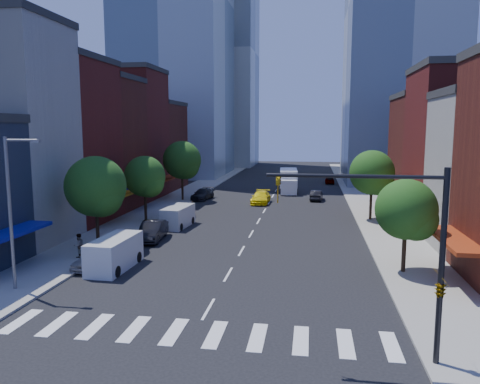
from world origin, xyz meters
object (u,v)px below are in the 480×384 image
object	(u,v)px
box_truck	(288,181)
parked_car_third	(177,213)
cargo_van_near	(114,254)
pedestrian_far	(79,245)
parked_car_front	(94,258)
parked_car_second	(152,231)
traffic_car_far	(330,180)
parked_car_rear	(203,194)
traffic_car_oncoming	(316,195)
cargo_van_far	(178,217)
taxi	(261,197)

from	to	relation	value
box_truck	parked_car_third	bearing A→B (deg)	-117.79
cargo_van_near	pedestrian_far	size ratio (longest dim) A/B	2.97
pedestrian_far	parked_car_front	bearing A→B (deg)	71.54
parked_car_second	parked_car_front	bearing A→B (deg)	-104.21
box_truck	pedestrian_far	xyz separation A→B (m)	(-13.52, -38.61, -0.56)
traffic_car_far	pedestrian_far	xyz separation A→B (m)	(-20.06, -50.15, 0.39)
parked_car_third	box_truck	world-z (taller)	box_truck
parked_car_front	parked_car_rear	bearing A→B (deg)	94.54
parked_car_front	traffic_car_oncoming	size ratio (longest dim) A/B	0.98
box_truck	cargo_van_far	bearing A→B (deg)	-113.32
traffic_car_oncoming	box_truck	distance (m)	8.64
parked_car_rear	parked_car_front	bearing A→B (deg)	-82.93
parked_car_front	cargo_van_far	world-z (taller)	cargo_van_far
cargo_van_far	box_truck	distance (m)	28.25
parked_car_second	parked_car_third	xyz separation A→B (m)	(-0.40, 8.74, -0.06)
traffic_car_far	pedestrian_far	distance (m)	54.01
parked_car_third	box_truck	bearing A→B (deg)	65.06
pedestrian_far	cargo_van_near	bearing A→B (deg)	85.03
cargo_van_near	cargo_van_far	size ratio (longest dim) A/B	1.06
taxi	cargo_van_far	bearing A→B (deg)	-111.43
cargo_van_far	cargo_van_near	bearing A→B (deg)	-86.84
parked_car_rear	box_truck	distance (m)	14.39
parked_car_front	cargo_van_near	bearing A→B (deg)	1.93
traffic_car_oncoming	pedestrian_far	size ratio (longest dim) A/B	2.31
cargo_van_far	taxi	distance (m)	16.69
parked_car_rear	taxi	bearing A→B (deg)	-6.86
parked_car_front	taxi	bearing A→B (deg)	79.01
traffic_car_far	box_truck	size ratio (longest dim) A/B	0.44
parked_car_third	parked_car_rear	size ratio (longest dim) A/B	1.12
traffic_car_far	parked_car_rear	bearing A→B (deg)	49.46
cargo_van_near	parked_car_front	bearing A→B (deg)	178.63
cargo_van_near	taxi	size ratio (longest dim) A/B	1.00
taxi	box_truck	distance (m)	11.65
parked_car_third	traffic_car_oncoming	size ratio (longest dim) A/B	1.35
traffic_car_oncoming	pedestrian_far	xyz separation A→B (m)	(-17.62, -31.06, 0.36)
parked_car_third	parked_car_rear	distance (m)	14.37
parked_car_front	cargo_van_near	xyz separation A→B (m)	(1.52, -0.09, 0.41)
parked_car_third	pedestrian_far	xyz separation A→B (m)	(-3.03, -15.13, 0.27)
parked_car_second	taxi	bearing A→B (deg)	66.32
cargo_van_far	box_truck	world-z (taller)	box_truck
taxi	box_truck	bearing A→B (deg)	76.75
cargo_van_far	pedestrian_far	xyz separation A→B (m)	(-4.04, -12.01, 0.03)
cargo_van_near	traffic_car_oncoming	bearing A→B (deg)	68.87
cargo_van_far	traffic_car_oncoming	bearing A→B (deg)	59.55
traffic_car_far	parked_car_second	bearing A→B (deg)	69.11
parked_car_front	pedestrian_far	size ratio (longest dim) A/B	2.26
parked_car_front	pedestrian_far	xyz separation A→B (m)	(-2.07, 1.86, 0.35)
parked_car_rear	traffic_car_oncoming	bearing A→B (deg)	13.63
parked_car_second	parked_car_third	size ratio (longest dim) A/B	0.91
parked_car_third	box_truck	xyz separation A→B (m)	(10.50, 23.48, 0.83)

